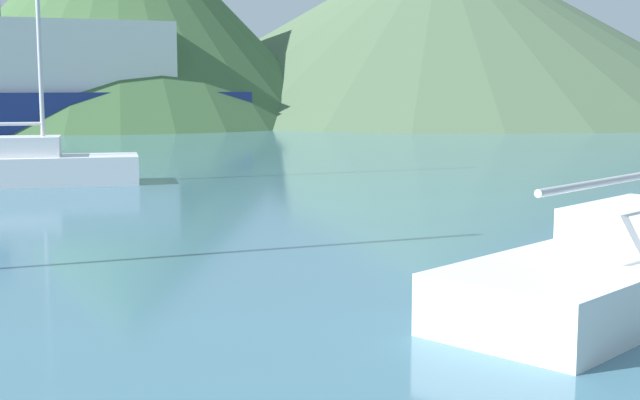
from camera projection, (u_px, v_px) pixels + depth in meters
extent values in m
cylinder|color=#BCBCC1|center=(607.00, 182.00, 10.89)|extent=(2.77, 1.93, 0.10)
cube|color=silver|center=(27.00, 171.00, 24.57)|extent=(6.03, 1.87, 0.79)
cube|color=silver|center=(26.00, 146.00, 24.48)|extent=(1.82, 1.25, 0.55)
cone|color=#3D6038|center=(120.00, 9.00, 61.88)|extent=(30.63, 30.63, 15.79)
cone|color=#4C6647|center=(439.00, 27.00, 74.20)|extent=(52.55, 52.55, 14.85)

